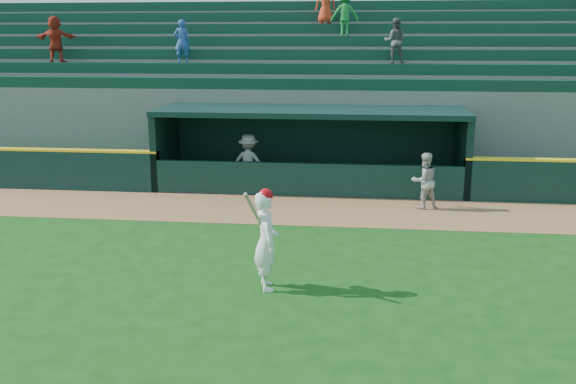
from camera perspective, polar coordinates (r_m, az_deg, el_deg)
name	(u,v)px	position (r m, az deg, el deg)	size (l,w,h in m)	color
ground	(279,275)	(12.77, -0.82, -7.36)	(120.00, 120.00, 0.00)	#144611
warning_track	(302,210)	(17.41, 1.23, -1.63)	(40.00, 3.00, 0.01)	#96673C
dugout_player_front	(424,181)	(17.82, 12.03, 0.98)	(0.75, 0.59, 1.55)	#A6A6A1
dugout_player_inside	(249,162)	(19.65, -3.51, 2.65)	(1.11, 0.64, 1.72)	#969691
dugout	(311,143)	(20.15, 2.07, 4.39)	(9.40, 2.80, 2.46)	slate
stands	(321,97)	(24.55, 2.92, 8.45)	(34.50, 6.25, 7.11)	slate
batter_at_plate	(266,239)	(11.81, -1.97, -4.20)	(0.65, 0.83, 1.93)	white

